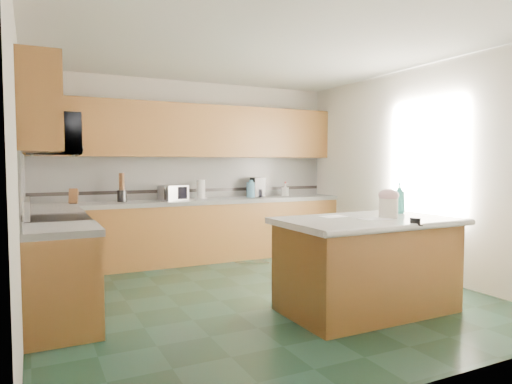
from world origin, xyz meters
TOP-DOWN VIEW (x-y plane):
  - floor at (0.00, 0.00)m, footprint 4.60×4.60m
  - ceiling at (0.00, 0.00)m, footprint 4.60×4.60m
  - wall_back at (0.00, 2.32)m, footprint 4.60×0.04m
  - wall_front at (0.00, -2.32)m, footprint 4.60×0.04m
  - wall_left at (-2.32, 0.00)m, footprint 0.04×4.60m
  - wall_right at (2.32, 0.00)m, footprint 0.04×4.60m
  - back_base_cab at (0.00, 2.00)m, footprint 4.60×0.60m
  - back_countertop at (0.00, 2.00)m, footprint 4.60×0.64m
  - back_upper_cab at (0.00, 2.13)m, footprint 4.60×0.33m
  - back_backsplash at (0.00, 2.29)m, footprint 4.60×0.02m
  - back_accent_band at (0.00, 2.28)m, footprint 4.60×0.01m
  - left_base_cab_rear at (-2.00, 1.29)m, footprint 0.60×0.82m
  - left_counter_rear at (-2.00, 1.29)m, footprint 0.64×0.82m
  - left_base_cab_front at (-2.00, -0.24)m, footprint 0.60×0.72m
  - left_counter_front at (-2.00, -0.24)m, footprint 0.64×0.72m
  - left_backsplash at (-2.29, 0.55)m, footprint 0.02×2.30m
  - left_accent_band at (-2.28, 0.55)m, footprint 0.01×2.30m
  - left_upper_cab_rear at (-2.13, 1.42)m, footprint 0.33×1.09m
  - left_upper_cab_front at (-2.13, -0.24)m, footprint 0.33×0.72m
  - range_body at (-2.00, 0.50)m, footprint 0.60×0.76m
  - range_oven_door at (-1.71, 0.50)m, footprint 0.02×0.68m
  - range_cooktop at (-2.00, 0.50)m, footprint 0.62×0.78m
  - range_handle at (-1.68, 0.50)m, footprint 0.02×0.66m
  - range_backguard at (-2.26, 0.50)m, footprint 0.06×0.76m
  - microwave at (-2.00, 0.50)m, footprint 0.50×0.73m
  - island_base at (0.73, -0.94)m, footprint 1.63×0.94m
  - island_top at (0.73, -0.94)m, footprint 1.73×1.04m
  - island_bullnose at (0.73, -1.45)m, footprint 1.73×0.07m
  - treat_jar at (0.95, -0.99)m, footprint 0.20×0.20m
  - treat_jar_lid at (0.95, -0.99)m, footprint 0.20×0.20m
  - treat_jar_knob at (0.95, -0.99)m, footprint 0.07×0.02m
  - treat_jar_knob_end_l at (0.92, -0.99)m, footprint 0.03×0.03m
  - treat_jar_knob_end_r at (0.98, -0.99)m, footprint 0.03×0.03m
  - soap_bottle_island at (1.33, -0.74)m, footprint 0.14×0.14m
  - paper_sheet_a at (0.76, -1.03)m, footprint 0.31×0.24m
  - paper_sheet_b at (0.51, -0.69)m, footprint 0.25×0.19m
  - clamp_body at (0.86, -1.43)m, footprint 0.06×0.09m
  - clamp_handle at (0.86, -1.48)m, footprint 0.01×0.06m
  - knife_block at (-1.71, 2.05)m, footprint 0.14×0.17m
  - utensil_crock at (-1.08, 2.08)m, footprint 0.13×0.13m
  - utensil_bundle at (-1.08, 2.08)m, footprint 0.08×0.08m
  - toaster_oven at (-0.35, 2.05)m, footprint 0.44×0.38m
  - toaster_oven_door at (-0.35, 1.93)m, footprint 0.33×0.01m
  - paper_towel at (0.08, 2.10)m, footprint 0.13×0.13m
  - paper_towel_base at (0.08, 2.10)m, footprint 0.19×0.19m
  - water_jug at (0.91, 2.06)m, footprint 0.15×0.15m
  - water_jug_neck at (0.91, 2.06)m, footprint 0.07×0.07m
  - coffee_maker at (1.03, 2.08)m, footprint 0.19×0.21m
  - coffee_carafe at (1.03, 2.03)m, footprint 0.13×0.13m
  - soap_bottle_back at (1.53, 2.05)m, footprint 0.13×0.13m
  - soap_back_cap at (1.53, 2.05)m, footprint 0.02×0.02m
  - window_light_proxy at (2.29, -0.20)m, footprint 0.02×1.40m

SIDE VIEW (x-z plane):
  - floor at x=0.00m, z-range 0.00..0.00m
  - range_oven_door at x=-1.71m, z-range 0.12..0.68m
  - back_base_cab at x=0.00m, z-range 0.00..0.86m
  - left_base_cab_rear at x=-2.00m, z-range 0.00..0.86m
  - left_base_cab_front at x=-2.00m, z-range 0.00..0.86m
  - island_base at x=0.73m, z-range 0.00..0.86m
  - range_body at x=-2.00m, z-range 0.00..0.88m
  - range_handle at x=-1.68m, z-range 0.77..0.79m
  - back_countertop at x=0.00m, z-range 0.86..0.92m
  - left_counter_rear at x=-2.00m, z-range 0.86..0.92m
  - left_counter_front at x=-2.00m, z-range 0.86..0.92m
  - island_top at x=0.73m, z-range 0.86..0.92m
  - island_bullnose at x=0.73m, z-range 0.86..0.92m
  - range_cooktop at x=-2.00m, z-range 0.88..0.92m
  - clamp_handle at x=0.86m, z-range 0.90..0.92m
  - paper_sheet_a at x=0.76m, z-range 0.92..0.92m
  - paper_sheet_b at x=0.51m, z-range 0.92..0.92m
  - paper_towel_base at x=0.08m, z-range 0.92..0.93m
  - clamp_body at x=0.86m, z-range 0.89..0.97m
  - coffee_carafe at x=1.03m, z-range 0.92..1.05m
  - utensil_crock at x=-1.08m, z-range 0.92..1.08m
  - treat_jar at x=0.95m, z-range 0.92..1.11m
  - knife_block at x=-1.71m, z-range 0.91..1.12m
  - range_backguard at x=-2.26m, z-range 0.93..1.11m
  - soap_bottle_back at x=1.53m, z-range 0.92..1.13m
  - toaster_oven at x=-0.35m, z-range 0.92..1.14m
  - toaster_oven_door at x=-0.35m, z-range 0.94..1.12m
  - water_jug at x=0.91m, z-range 0.92..1.16m
  - back_accent_band at x=0.00m, z-range 1.02..1.06m
  - left_accent_band at x=-2.28m, z-range 1.02..1.06m
  - paper_towel at x=0.08m, z-range 0.92..1.21m
  - coffee_maker at x=1.03m, z-range 0.92..1.23m
  - soap_bottle_island at x=1.33m, z-range 0.92..1.25m
  - treat_jar_lid at x=0.95m, z-range 1.08..1.20m
  - soap_back_cap at x=1.53m, z-range 1.13..1.16m
  - water_jug_neck at x=0.91m, z-range 1.16..1.19m
  - treat_jar_knob at x=0.95m, z-range 1.17..1.20m
  - treat_jar_knob_end_l at x=0.92m, z-range 1.17..1.20m
  - treat_jar_knob_end_r at x=0.98m, z-range 1.17..1.20m
  - utensil_bundle at x=-1.08m, z-range 1.08..1.32m
  - back_backsplash at x=0.00m, z-range 0.92..1.55m
  - left_backsplash at x=-2.29m, z-range 0.92..1.55m
  - wall_back at x=0.00m, z-range 0.00..2.70m
  - wall_front at x=0.00m, z-range 0.00..2.70m
  - wall_left at x=-2.32m, z-range 0.00..2.70m
  - wall_right at x=2.32m, z-range 0.00..2.70m
  - window_light_proxy at x=2.29m, z-range 0.95..2.05m
  - microwave at x=-2.00m, z-range 1.53..1.94m
  - back_upper_cab at x=0.00m, z-range 1.55..2.33m
  - left_upper_cab_rear at x=-2.13m, z-range 1.55..2.33m
  - left_upper_cab_front at x=-2.13m, z-range 1.55..2.33m
  - ceiling at x=0.00m, z-range 2.70..2.70m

